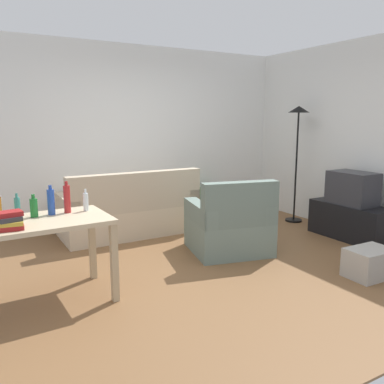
% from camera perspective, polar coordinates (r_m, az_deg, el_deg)
% --- Properties ---
extents(ground_plane, '(5.20, 4.40, 0.02)m').
position_cam_1_polar(ground_plane, '(4.55, 2.08, -10.59)').
color(ground_plane, brown).
extents(wall_rear, '(5.20, 0.10, 2.70)m').
position_cam_1_polar(wall_rear, '(6.22, -8.70, 7.86)').
color(wall_rear, white).
rests_on(wall_rear, ground_plane).
extents(wall_right, '(0.10, 4.40, 2.70)m').
position_cam_1_polar(wall_right, '(6.04, 23.76, 7.02)').
color(wall_right, silver).
rests_on(wall_right, ground_plane).
extents(couch, '(1.87, 0.84, 0.92)m').
position_cam_1_polar(couch, '(5.70, -8.82, -2.99)').
color(couch, beige).
rests_on(couch, ground_plane).
extents(tv_stand, '(0.44, 1.10, 0.48)m').
position_cam_1_polar(tv_stand, '(5.87, 21.67, -3.91)').
color(tv_stand, black).
rests_on(tv_stand, ground_plane).
extents(tv, '(0.41, 0.60, 0.44)m').
position_cam_1_polar(tv, '(5.78, 22.00, 0.52)').
color(tv, '#2D2D33').
rests_on(tv, tv_stand).
extents(torchiere_lamp, '(0.32, 0.32, 1.81)m').
position_cam_1_polar(torchiere_lamp, '(6.41, 14.89, 8.27)').
color(torchiere_lamp, black).
rests_on(torchiere_lamp, ground_plane).
extents(desk, '(1.22, 0.74, 0.76)m').
position_cam_1_polar(desk, '(3.73, -21.05, -5.42)').
color(desk, '#C6B28E').
rests_on(desk, ground_plane).
extents(potted_plant, '(0.36, 0.36, 0.57)m').
position_cam_1_polar(potted_plant, '(6.63, 2.35, -0.76)').
color(potted_plant, brown).
rests_on(potted_plant, ground_plane).
extents(armchair, '(1.07, 1.02, 0.92)m').
position_cam_1_polar(armchair, '(4.90, 5.47, -4.99)').
color(armchair, slate).
rests_on(armchair, ground_plane).
extents(storage_box, '(0.49, 0.35, 0.30)m').
position_cam_1_polar(storage_box, '(4.59, 24.06, -9.23)').
color(storage_box, '#A8A399').
rests_on(storage_box, ground_plane).
extents(bottle_tall, '(0.05, 0.05, 0.23)m').
position_cam_1_polar(bottle_tall, '(3.80, -23.69, -2.07)').
color(bottle_tall, teal).
rests_on(bottle_tall, desk).
extents(bottle_green, '(0.07, 0.07, 0.21)m').
position_cam_1_polar(bottle_green, '(3.81, -21.69, -2.05)').
color(bottle_green, '#1E722D').
rests_on(bottle_green, desk).
extents(bottle_blue, '(0.07, 0.07, 0.27)m').
position_cam_1_polar(bottle_blue, '(3.84, -19.52, -1.31)').
color(bottle_blue, '#2347A3').
rests_on(bottle_blue, desk).
extents(bottle_red, '(0.06, 0.06, 0.30)m').
position_cam_1_polar(bottle_red, '(3.87, -17.44, -0.92)').
color(bottle_red, '#AD2323').
rests_on(bottle_red, desk).
extents(bottle_clear, '(0.05, 0.05, 0.21)m').
position_cam_1_polar(bottle_clear, '(3.90, -14.95, -1.33)').
color(bottle_clear, silver).
rests_on(bottle_clear, desk).
extents(book_stack, '(0.25, 0.19, 0.14)m').
position_cam_1_polar(book_stack, '(3.47, -24.79, -3.80)').
color(book_stack, maroon).
rests_on(book_stack, desk).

